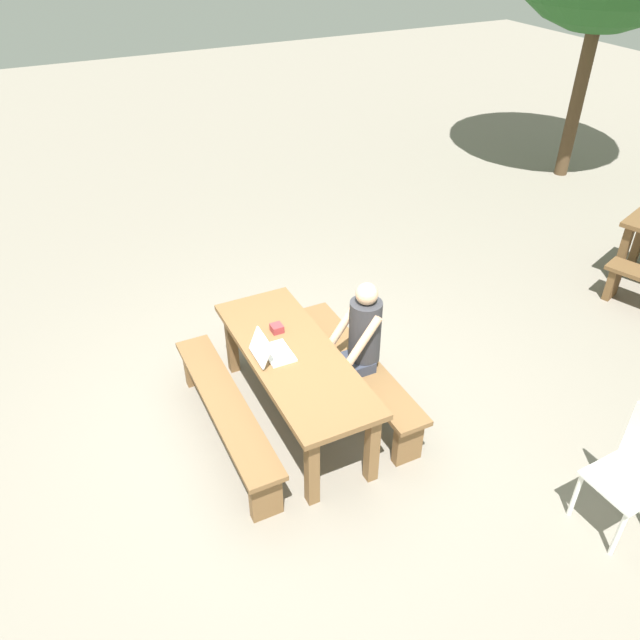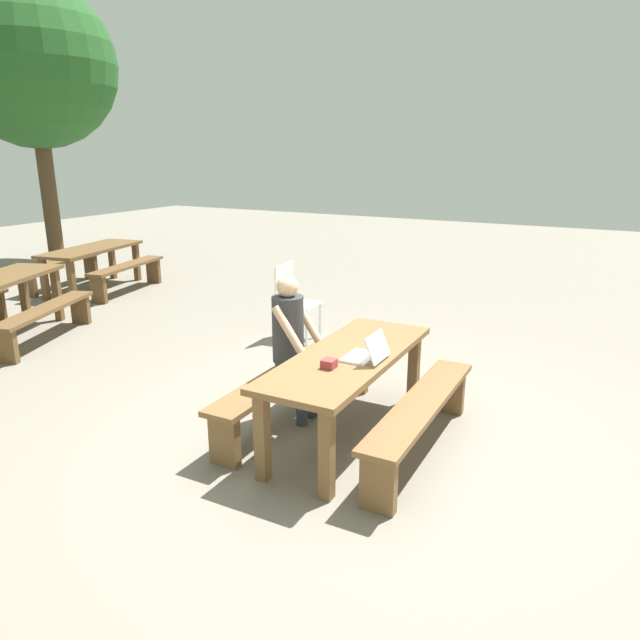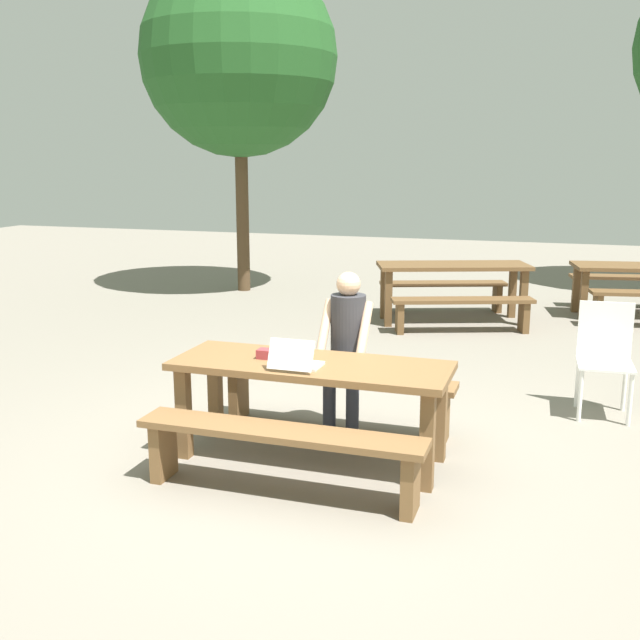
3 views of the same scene
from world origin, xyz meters
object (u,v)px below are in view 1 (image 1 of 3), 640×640
Objects in this scene: picnic_table_front at (294,364)px; person_seated at (360,340)px; plastic_chair at (634,472)px; laptop at (271,351)px; small_pouch at (277,328)px.

picnic_table_front is 1.53× the size of person_seated.
plastic_chair is at bearing 30.24° from person_seated.
plastic_chair is (1.93, 1.12, -0.23)m from person_seated.
laptop reaches higher than small_pouch.
small_pouch is at bearing -179.56° from picnic_table_front.
picnic_table_front is 19.01× the size of small_pouch.
picnic_table_front is 2.64m from plastic_chair.
laptop reaches higher than picnic_table_front.
small_pouch is at bearing -146.79° from plastic_chair.
small_pouch is at bearing -29.79° from laptop.
picnic_table_front is at bearing -142.45° from plastic_chair.
small_pouch is at bearing -127.34° from person_seated.
person_seated reaches higher than laptop.
laptop is 2.81m from plastic_chair.
laptop is (-0.05, -0.18, 0.16)m from picnic_table_front.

